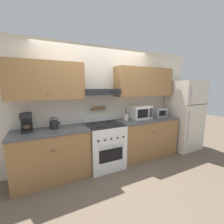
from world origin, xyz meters
The scene contains 11 objects.
ground_plane centered at (0.00, 0.00, 0.00)m, with size 16.00×16.00×0.00m, color brown.
wall_back centered at (0.04, 0.59, 1.47)m, with size 5.20×0.46×2.55m.
counter_left centered at (-1.03, 0.32, 0.46)m, with size 1.32×0.63×0.92m.
counter_right centered at (1.12, 0.32, 0.46)m, with size 1.51×0.63×0.92m.
stove_range centered at (0.00, 0.29, 0.47)m, with size 0.73×0.69×1.01m.
refrigerator centered at (2.34, 0.25, 0.92)m, with size 0.78×0.76×1.83m.
tea_kettle centered at (-0.95, 0.43, 1.01)m, with size 0.20×0.16×0.22m.
coffee_maker centered at (-1.40, 0.46, 1.08)m, with size 0.18×0.25×0.32m.
microwave centered at (1.03, 0.45, 1.07)m, with size 0.50×0.38×0.31m.
utensil_crock centered at (0.61, 0.43, 1.00)m, with size 0.11×0.11×0.29m.
toaster_oven centered at (1.62, 0.43, 1.03)m, with size 0.34×0.31×0.22m.
Camera 1 is at (-1.19, -2.46, 1.70)m, focal length 24.00 mm.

